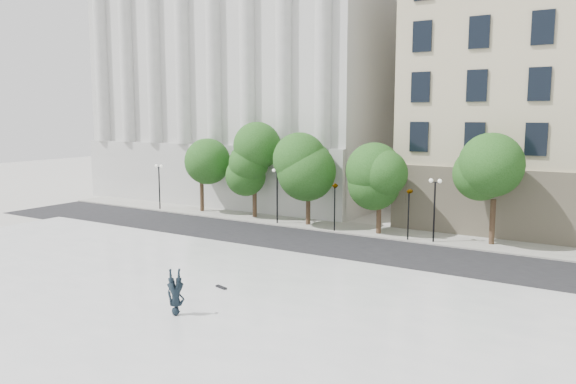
{
  "coord_description": "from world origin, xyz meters",
  "views": [
    {
      "loc": [
        17.66,
        -14.44,
        8.73
      ],
      "look_at": [
        2.5,
        10.0,
        4.75
      ],
      "focal_mm": 35.0,
      "sensor_mm": 36.0,
      "label": 1
    }
  ],
  "objects_px": {
    "person_lying": "(176,309)",
    "skateboard": "(221,287)",
    "traffic_light_east": "(409,190)",
    "traffic_light_west": "(335,183)"
  },
  "relations": [
    {
      "from": "traffic_light_east",
      "to": "person_lying",
      "type": "distance_m",
      "value": 20.52
    },
    {
      "from": "traffic_light_east",
      "to": "person_lying",
      "type": "height_order",
      "value": "traffic_light_east"
    },
    {
      "from": "traffic_light_east",
      "to": "skateboard",
      "type": "xyz_separation_m",
      "value": [
        -3.48,
        -16.26,
        -3.14
      ]
    },
    {
      "from": "person_lying",
      "to": "skateboard",
      "type": "xyz_separation_m",
      "value": [
        -0.71,
        3.87,
        -0.23
      ]
    },
    {
      "from": "traffic_light_west",
      "to": "traffic_light_east",
      "type": "distance_m",
      "value": 5.7
    },
    {
      "from": "person_lying",
      "to": "skateboard",
      "type": "bearing_deg",
      "value": 65.05
    },
    {
      "from": "traffic_light_west",
      "to": "person_lying",
      "type": "bearing_deg",
      "value": -81.71
    },
    {
      "from": "traffic_light_west",
      "to": "skateboard",
      "type": "relative_size",
      "value": 5.85
    },
    {
      "from": "traffic_light_west",
      "to": "skateboard",
      "type": "bearing_deg",
      "value": -82.21
    },
    {
      "from": "person_lying",
      "to": "traffic_light_east",
      "type": "bearing_deg",
      "value": 46.82
    }
  ]
}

